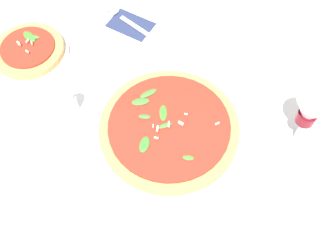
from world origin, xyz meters
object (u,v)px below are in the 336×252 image
shaker_pepper (70,102)px  pizza_personal_side (29,51)px  fork (128,22)px  wine_glass (309,113)px  pizza_arugula_main (168,129)px

shaker_pepper → pizza_personal_side: bearing=-37.6°
fork → wine_glass: bearing=178.4°
pizza_personal_side → fork: size_ratio=1.02×
wine_glass → shaker_pepper: (0.53, 0.05, -0.09)m
wine_glass → pizza_arugula_main: bearing=10.4°
wine_glass → shaker_pepper: wine_glass is taller
shaker_pepper → fork: bearing=-98.8°
wine_glass → pizza_personal_side: bearing=-6.9°
pizza_arugula_main → wine_glass: 0.31m
pizza_personal_side → shaker_pepper: shaker_pepper is taller
pizza_arugula_main → fork: bearing=-58.2°
pizza_arugula_main → shaker_pepper: shaker_pepper is taller
pizza_arugula_main → wine_glass: (-0.29, -0.05, 0.10)m
pizza_arugula_main → wine_glass: size_ratio=2.10×
pizza_arugula_main → fork: size_ratio=1.73×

